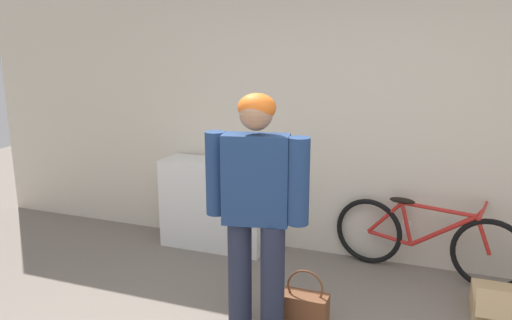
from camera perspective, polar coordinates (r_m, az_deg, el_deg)
wall_back at (r=4.56m, az=10.72°, el=4.61°), size 8.00×0.07×2.60m
side_shelf at (r=4.90m, az=-4.74°, el=-5.05°), size 1.02×0.39×0.86m
person at (r=3.31m, az=0.01°, el=-4.84°), size 0.72×0.26×1.66m
bicycle at (r=4.56m, az=18.80°, el=-8.60°), size 1.59×0.47×0.68m
banana at (r=4.72m, az=-3.85°, el=-0.08°), size 0.35×0.09×0.04m
handbag at (r=3.72m, az=5.58°, el=-16.46°), size 0.33×0.17×0.42m
cardboard_box at (r=4.25m, az=27.20°, el=-14.60°), size 0.55×0.45×0.25m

